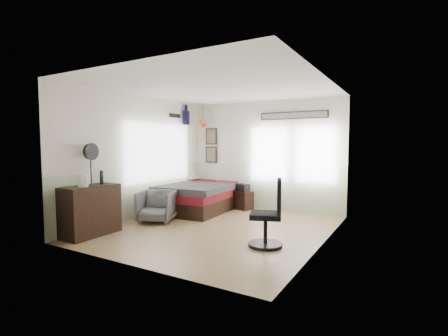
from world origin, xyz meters
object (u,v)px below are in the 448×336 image
at_px(dresser, 91,210).
at_px(nightstand, 243,200).
at_px(task_chair, 269,219).
at_px(armchair, 157,206).
at_px(bed, 199,197).

xyz_separation_m(dresser, nightstand, (1.30, 3.47, -0.22)).
bearing_deg(nightstand, task_chair, -41.23).
bearing_deg(armchair, bed, 62.34).
relative_size(bed, armchair, 2.95).
bearing_deg(nightstand, bed, -127.34).
height_order(dresser, armchair, dresser).
relative_size(bed, dresser, 2.15).
xyz_separation_m(bed, task_chair, (2.58, -1.79, 0.12)).
xyz_separation_m(armchair, task_chair, (2.69, -0.38, 0.11)).
bearing_deg(dresser, armchair, 76.49).
xyz_separation_m(dresser, task_chair, (3.02, 1.00, -0.01)).
bearing_deg(task_chair, armchair, 151.72).
xyz_separation_m(dresser, armchair, (0.33, 1.37, -0.12)).
bearing_deg(nightstand, dresser, -96.57).
height_order(dresser, task_chair, task_chair).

